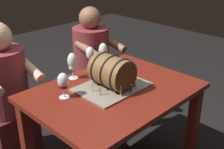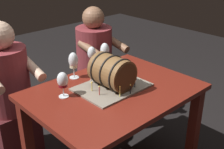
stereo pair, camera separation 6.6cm
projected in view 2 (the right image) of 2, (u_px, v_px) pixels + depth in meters
name	position (u px, v px, depth m)	size (l,w,h in m)	color
dining_table	(114.00, 106.00, 2.05)	(1.13, 0.83, 0.75)	maroon
barrel_cake	(112.00, 74.00, 1.98)	(0.48, 0.35, 0.24)	gray
wine_glass_white	(73.00, 62.00, 2.12)	(0.07, 0.07, 0.20)	white
wine_glass_red	(63.00, 81.00, 1.86)	(0.07, 0.07, 0.17)	white
wine_glass_empty	(92.00, 54.00, 2.25)	(0.06, 0.06, 0.19)	white
wine_glass_rose	(105.00, 52.00, 2.29)	(0.07, 0.07, 0.21)	white
person_seated_left	(10.00, 99.00, 2.30)	(0.39, 0.47, 1.16)	#4C1B1E
person_seated_right	(95.00, 70.00, 2.84)	(0.38, 0.47, 1.14)	#4C1B1E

